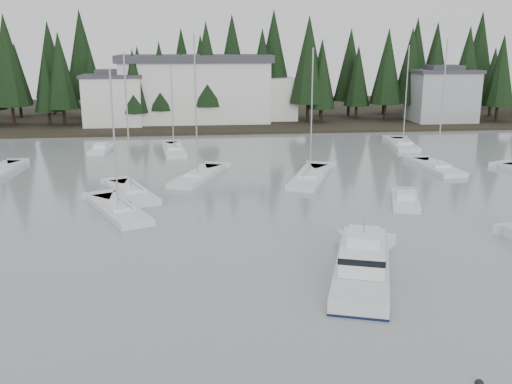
# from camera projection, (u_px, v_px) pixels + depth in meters

# --- Properties ---
(far_shore_land) EXTENTS (240.00, 54.00, 1.00)m
(far_shore_land) POSITION_uv_depth(u_px,v_px,m) (221.00, 113.00, 111.02)
(far_shore_land) COLOR black
(far_shore_land) RESTS_ON ground
(conifer_treeline) EXTENTS (200.00, 22.00, 20.00)m
(conifer_treeline) POSITION_uv_depth(u_px,v_px,m) (225.00, 121.00, 100.45)
(conifer_treeline) COLOR black
(conifer_treeline) RESTS_ON ground
(house_west) EXTENTS (9.54, 7.42, 8.75)m
(house_west) POSITION_uv_depth(u_px,v_px,m) (114.00, 99.00, 90.63)
(house_west) COLOR silver
(house_west) RESTS_ON ground
(house_east_a) EXTENTS (10.60, 8.48, 9.25)m
(house_east_a) POSITION_uv_depth(u_px,v_px,m) (442.00, 95.00, 95.33)
(house_east_a) COLOR #999EA0
(house_east_a) RESTS_ON ground
(harbor_inn) EXTENTS (29.50, 11.50, 10.90)m
(harbor_inn) POSITION_uv_depth(u_px,v_px,m) (208.00, 89.00, 95.15)
(harbor_inn) COLOR silver
(harbor_inn) RESTS_ON ground
(cabin_cruiser_center) EXTENTS (6.13, 10.48, 4.30)m
(cabin_cruiser_center) POSITION_uv_depth(u_px,v_px,m) (362.00, 268.00, 33.26)
(cabin_cruiser_center) COLOR silver
(cabin_cruiser_center) RESTS_ON ground
(sailboat_2) EXTENTS (3.05, 8.68, 14.31)m
(sailboat_2) POSITION_uv_depth(u_px,v_px,m) (437.00, 169.00, 61.97)
(sailboat_2) COLOR silver
(sailboat_2) RESTS_ON ground
(sailboat_3) EXTENTS (6.58, 11.02, 13.47)m
(sailboat_3) POSITION_uv_depth(u_px,v_px,m) (310.00, 179.00, 57.60)
(sailboat_3) COLOR silver
(sailboat_3) RESTS_ON ground
(sailboat_4) EXTENTS (4.36, 9.71, 13.61)m
(sailboat_4) POSITION_uv_depth(u_px,v_px,m) (403.00, 146.00, 75.82)
(sailboat_4) COLOR silver
(sailboat_4) RESTS_ON ground
(sailboat_5) EXTENTS (6.16, 10.07, 14.75)m
(sailboat_5) POSITION_uv_depth(u_px,v_px,m) (198.00, 178.00, 57.95)
(sailboat_5) COLOR silver
(sailboat_5) RESTS_ON ground
(sailboat_7) EXTENTS (5.81, 9.40, 13.17)m
(sailboat_7) POSITION_uv_depth(u_px,v_px,m) (132.00, 194.00, 51.71)
(sailboat_7) COLOR silver
(sailboat_7) RESTS_ON ground
(sailboat_8) EXTENTS (3.53, 10.01, 11.29)m
(sailboat_8) POSITION_uv_depth(u_px,v_px,m) (174.00, 151.00, 71.99)
(sailboat_8) COLOR silver
(sailboat_8) RESTS_ON ground
(sailboat_12) EXTENTS (6.38, 9.87, 12.05)m
(sailboat_12) POSITION_uv_depth(u_px,v_px,m) (119.00, 212.00, 46.34)
(sailboat_12) COLOR silver
(sailboat_12) RESTS_ON ground
(runabout_1) EXTENTS (4.11, 6.93, 1.42)m
(runabout_1) POSITION_uv_depth(u_px,v_px,m) (405.00, 202.00, 48.98)
(runabout_1) COLOR silver
(runabout_1) RESTS_ON ground
(runabout_3) EXTENTS (2.72, 5.73, 1.42)m
(runabout_3) POSITION_uv_depth(u_px,v_px,m) (101.00, 151.00, 72.09)
(runabout_3) COLOR silver
(runabout_3) RESTS_ON ground
(mooring_buoy_dark) EXTENTS (0.38, 0.38, 0.38)m
(mooring_buoy_dark) POSITION_uv_depth(u_px,v_px,m) (479.00, 384.00, 23.16)
(mooring_buoy_dark) COLOR black
(mooring_buoy_dark) RESTS_ON ground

